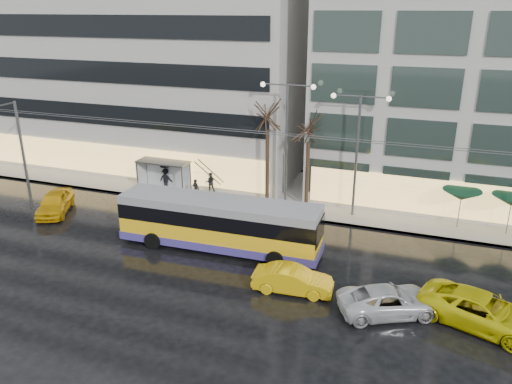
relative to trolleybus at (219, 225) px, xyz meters
The scene contains 20 objects.
ground 3.39m from the trolleybus, 92.05° to the right, with size 140.00×140.00×0.00m, color black.
sidewalk 11.26m from the trolleybus, 80.24° to the left, with size 80.00×10.00×0.15m, color gray.
kerb 6.51m from the trolleybus, 72.63° to the left, with size 80.00×0.10×0.15m, color slate.
building_left 24.64m from the trolleybus, 135.19° to the left, with size 34.00×14.00×22.00m, color #B7B5AF.
trolleybus is the anchor object (origin of this frame).
catenary 5.69m from the trolleybus, 79.76° to the left, with size 42.24×5.12×7.00m.
bus_shelter 11.46m from the trolleybus, 137.83° to the left, with size 4.20×1.60×2.51m.
street_lamp_near 9.17m from the trolleybus, 76.37° to the left, with size 3.96×0.36×9.03m.
street_lamp_far 11.21m from the trolleybus, 48.54° to the left, with size 3.96×0.36×8.53m.
tree_a 9.73m from the trolleybus, 87.19° to the left, with size 3.20×3.20×8.40m.
tree_b 10.11m from the trolleybus, 67.53° to the left, with size 3.20×3.20×7.70m.
parasol_a 16.06m from the trolleybus, 29.94° to the left, with size 2.50×2.50×2.65m.
parasol_b 18.71m from the trolleybus, 25.35° to the left, with size 2.50×2.50×2.65m.
taxi_a 13.57m from the trolleybus, behind, with size 1.89×4.70×1.60m, color #D49E0B.
taxi_b 6.58m from the trolleybus, 30.41° to the right, with size 1.46×4.19×1.38m, color yellow.
taxi_c 15.11m from the trolleybus, 12.28° to the right, with size 2.63×5.71×1.59m, color #D9D00B.
sedan_silver 11.21m from the trolleybus, 18.91° to the right, with size 2.29×4.96×1.38m, color silver.
pedestrian_a 8.51m from the trolleybus, 126.07° to the left, with size 1.06×1.08×2.19m.
pedestrian_b 9.87m from the trolleybus, 117.99° to the left, with size 0.95×0.86×1.58m.
pedestrian_c 11.61m from the trolleybus, 135.65° to the left, with size 1.10×0.82×2.11m.
Camera 1 is at (11.64, -22.39, 14.09)m, focal length 35.00 mm.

